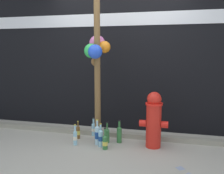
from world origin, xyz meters
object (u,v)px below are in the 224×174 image
fire_hydrant (154,119)px  bottle_3 (78,132)px  bottle_6 (105,142)px  bottle_7 (75,137)px  bottle_0 (101,138)px  bottle_5 (97,135)px  bottle_4 (107,135)px  bottle_1 (94,129)px  bottle_2 (119,133)px  memorial_post (97,38)px

fire_hydrant → bottle_3: (-1.25, 0.06, -0.32)m
bottle_6 → bottle_7: 0.50m
bottle_0 → bottle_7: bottle_0 is taller
bottle_0 → bottle_5: size_ratio=0.91×
bottle_5 → bottle_6: 0.23m
bottle_3 → fire_hydrant: bearing=-2.9°
bottle_4 → bottle_6: bearing=-81.1°
fire_hydrant → bottle_7: size_ratio=2.59×
bottle_5 → bottle_6: (0.17, -0.15, -0.05)m
bottle_4 → bottle_6: 0.27m
bottle_1 → bottle_6: bearing=-56.2°
bottle_2 → bottle_3: (-0.71, 0.01, -0.04)m
fire_hydrant → bottle_6: bearing=-158.9°
bottle_5 → bottle_3: bearing=155.2°
bottle_0 → bottle_1: 0.52m
fire_hydrant → bottle_5: size_ratio=2.12×
memorial_post → bottle_0: size_ratio=7.79×
bottle_7 → fire_hydrant: bearing=10.2°
bottle_4 → bottle_6: bottle_4 is taller
fire_hydrant → bottle_0: fire_hydrant is taller
fire_hydrant → bottle_6: (-0.69, -0.27, -0.32)m
memorial_post → bottle_2: memorial_post is taller
bottle_2 → bottle_4: bearing=-166.5°
bottle_0 → bottle_5: bottle_5 is taller
bottle_0 → memorial_post: bearing=118.8°
bottle_2 → bottle_3: size_ratio=1.22×
fire_hydrant → bottle_6: fire_hydrant is taller
memorial_post → bottle_4: 1.53m
fire_hydrant → bottle_0: (-0.78, -0.19, -0.29)m
memorial_post → bottle_5: bearing=-74.7°
bottle_4 → bottle_6: size_ratio=1.02×
bottle_2 → bottle_7: bottle_2 is taller
bottle_0 → bottle_2: size_ratio=1.01×
bottle_2 → bottle_5: bearing=-152.0°
bottle_0 → bottle_4: (0.05, 0.19, -0.02)m
memorial_post → bottle_2: size_ratio=7.84×
bottle_6 → fire_hydrant: bearing=21.1°
bottle_2 → fire_hydrant: bearing=-5.3°
bottle_0 → bottle_5: (-0.08, 0.07, 0.02)m
bottle_3 → bottle_2: bearing=-1.1°
bottle_0 → bottle_3: size_ratio=1.23×
memorial_post → bottle_5: memorial_post is taller
bottle_0 → bottle_6: bearing=-40.2°
bottle_2 → memorial_post: bearing=-174.9°
bottle_4 → bottle_5: (-0.13, -0.12, 0.03)m
memorial_post → bottle_5: (0.04, -0.14, -1.48)m
fire_hydrant → bottle_4: (-0.73, 0.01, -0.30)m
bottle_1 → bottle_7: bearing=-107.1°
bottle_4 → bottle_6: (0.04, -0.27, -0.01)m
fire_hydrant → bottle_3: bearing=177.1°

